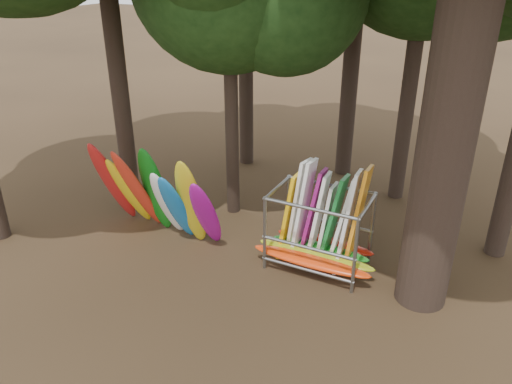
% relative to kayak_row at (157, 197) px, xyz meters
% --- Properties ---
extents(ground, '(120.00, 120.00, 0.00)m').
position_rel_kayak_row_xyz_m(ground, '(2.84, -0.11, -1.32)').
color(ground, '#47331E').
rests_on(ground, ground).
extents(lake, '(160.00, 160.00, 0.00)m').
position_rel_kayak_row_xyz_m(lake, '(2.84, 59.89, -1.32)').
color(lake, gray).
rests_on(lake, ground).
extents(kayak_row, '(3.94, 1.84, 3.07)m').
position_rel_kayak_row_xyz_m(kayak_row, '(0.00, 0.00, 0.00)').
color(kayak_row, red).
rests_on(kayak_row, ground).
extents(storage_rack, '(3.21, 1.58, 2.92)m').
position_rel_kayak_row_xyz_m(storage_rack, '(4.61, 0.72, -0.33)').
color(storage_rack, gray).
rests_on(storage_rack, ground).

